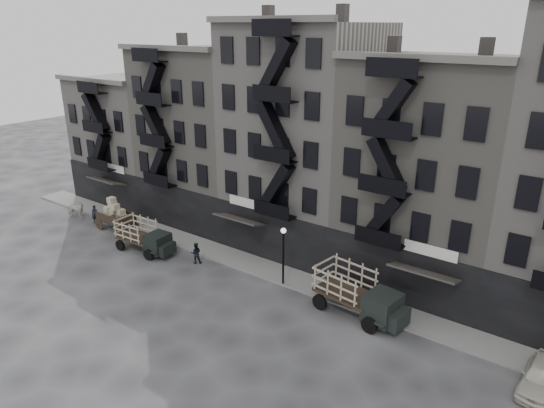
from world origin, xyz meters
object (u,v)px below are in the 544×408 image
Objects in this scene: stake_truck_west at (144,234)px; pedestrian_mid at (196,253)px; car_east at (542,377)px; pedestrian_west at (95,214)px; horse at (75,210)px; stake_truck_east at (358,291)px; wagon at (115,211)px.

stake_truck_west reaches higher than pedestrian_mid.
car_east is 23.18m from pedestrian_mid.
car_east is 2.45× the size of pedestrian_west.
stake_truck_east is at bearing -109.89° from horse.
pedestrian_west is 1.02× the size of pedestrian_mid.
horse is 1.16× the size of pedestrian_west.
stake_truck_east reaches higher than car_east.
stake_truck_west is at bearing -14.57° from wagon.
car_east is at bearing -0.47° from wagon.
stake_truck_east is (17.62, 1.79, 0.23)m from stake_truck_west.
wagon is at bearing -24.01° from pedestrian_west.
horse is at bearing -42.18° from pedestrian_mid.
stake_truck_east is at bearing 2.46° from stake_truck_west.
stake_truck_west is 1.25× the size of car_east.
horse reaches higher than pedestrian_mid.
stake_truck_east reaches higher than pedestrian_mid.
car_east is at bearing 4.33° from stake_truck_east.
wagon is 10.23m from pedestrian_mid.
car_east is 2.50× the size of pedestrian_mid.
horse is at bearing -175.89° from car_east.
stake_truck_east reaches higher than horse.
pedestrian_west is (-2.69, -0.22, -0.86)m from wagon.
pedestrian_west is at bearing -171.10° from stake_truck_east.
wagon reaches higher than stake_truck_west.
wagon is at bearing -105.51° from horse.
pedestrian_mid is (-12.90, -0.87, -0.85)m from stake_truck_east.
pedestrian_mid is (12.87, -0.27, -0.02)m from pedestrian_west.
pedestrian_mid is at bearing -29.80° from pedestrian_west.
horse is 2.51m from pedestrian_west.
wagon is 23.09m from stake_truck_east.
pedestrian_west is at bearing 168.33° from stake_truck_west.
stake_truck_west reaches higher than car_east.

